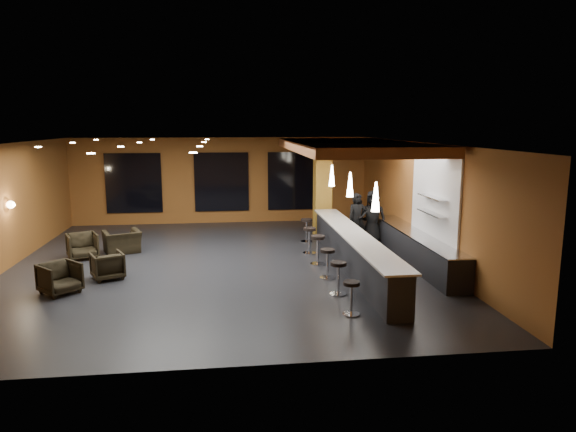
{
  "coord_description": "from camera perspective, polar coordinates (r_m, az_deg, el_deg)",
  "views": [
    {
      "loc": [
        0.12,
        -14.62,
        4.05
      ],
      "look_at": [
        2.0,
        0.5,
        1.3
      ],
      "focal_mm": 32.0,
      "sensor_mm": 36.0,
      "label": 1
    }
  ],
  "objects": [
    {
      "name": "window_left",
      "position": [
        21.5,
        -16.77,
        3.52
      ],
      "size": [
        2.2,
        0.06,
        2.4
      ],
      "primitive_type": "cube",
      "color": "black",
      "rests_on": "wall_back"
    },
    {
      "name": "staff_c",
      "position": [
        17.44,
        9.36,
        -0.23
      ],
      "size": [
        1.03,
        0.8,
        1.85
      ],
      "primitive_type": "imported",
      "rotation": [
        0.0,
        0.0,
        -0.26
      ],
      "color": "black",
      "rests_on": "floor"
    },
    {
      "name": "bar_stool_3",
      "position": [
        14.91,
        3.33,
        -3.36
      ],
      "size": [
        0.43,
        0.43,
        0.86
      ],
      "rotation": [
        0.0,
        0.0,
        -0.22
      ],
      "color": "silver",
      "rests_on": "floor"
    },
    {
      "name": "wall_right",
      "position": [
        15.94,
        14.84,
        1.59
      ],
      "size": [
        0.1,
        13.0,
        3.5
      ],
      "primitive_type": "cube",
      "color": "brown",
      "rests_on": "floor"
    },
    {
      "name": "pendant_2",
      "position": [
        17.07,
        4.89,
        4.48
      ],
      "size": [
        0.2,
        0.2,
        0.7
      ],
      "primitive_type": "cone",
      "color": "white",
      "rests_on": "wood_soffit"
    },
    {
      "name": "staff_b",
      "position": [
        17.48,
        7.82,
        -0.63
      ],
      "size": [
        0.93,
        0.83,
        1.58
      ],
      "primitive_type": "imported",
      "rotation": [
        0.0,
        0.0,
        0.36
      ],
      "color": "black",
      "rests_on": "floor"
    },
    {
      "name": "bar_stool_0",
      "position": [
        11.15,
        7.06,
        -8.56
      ],
      "size": [
        0.38,
        0.38,
        0.74
      ],
      "rotation": [
        0.0,
        0.0,
        -0.08
      ],
      "color": "silver",
      "rests_on": "floor"
    },
    {
      "name": "pendant_1",
      "position": [
        14.65,
        6.91,
        3.5
      ],
      "size": [
        0.2,
        0.2,
        0.7
      ],
      "primitive_type": "cone",
      "color": "white",
      "rests_on": "wood_soffit"
    },
    {
      "name": "wall_sconce",
      "position": [
        16.42,
        -28.44,
        1.12
      ],
      "size": [
        0.22,
        0.22,
        0.22
      ],
      "primitive_type": "sphere",
      "color": "#FFE5B2",
      "rests_on": "wall_left"
    },
    {
      "name": "wall_shelf_upper",
      "position": [
        14.72,
        15.78,
        2.03
      ],
      "size": [
        0.3,
        1.5,
        0.03
      ],
      "primitive_type": "cube",
      "color": "silver",
      "rests_on": "wall_right"
    },
    {
      "name": "wall_shelf_lower",
      "position": [
        14.78,
        15.7,
        0.31
      ],
      "size": [
        0.3,
        1.5,
        0.03
      ],
      "primitive_type": "cube",
      "color": "silver",
      "rests_on": "wall_right"
    },
    {
      "name": "pendant_0",
      "position": [
        12.26,
        9.72,
        2.12
      ],
      "size": [
        0.2,
        0.2,
        0.7
      ],
      "primitive_type": "cone",
      "color": "white",
      "rests_on": "wood_soffit"
    },
    {
      "name": "armchair_a",
      "position": [
        13.61,
        -24.02,
        -6.32
      ],
      "size": [
        1.16,
        1.16,
        0.76
      ],
      "primitive_type": "imported",
      "rotation": [
        0.0,
        0.0,
        0.77
      ],
      "color": "black",
      "rests_on": "floor"
    },
    {
      "name": "armchair_c",
      "position": [
        16.78,
        -21.87,
        -3.11
      ],
      "size": [
        1.11,
        1.12,
        0.78
      ],
      "primitive_type": "imported",
      "rotation": [
        0.0,
        0.0,
        0.41
      ],
      "color": "black",
      "rests_on": "floor"
    },
    {
      "name": "bar_counter",
      "position": [
        14.51,
        7.23,
        -4.01
      ],
      "size": [
        0.6,
        8.0,
        1.0
      ],
      "primitive_type": "cube",
      "color": "black",
      "rests_on": "floor"
    },
    {
      "name": "prep_counter",
      "position": [
        15.59,
        13.93,
        -3.5
      ],
      "size": [
        0.7,
        6.0,
        0.86
      ],
      "primitive_type": "cube",
      "color": "black",
      "rests_on": "floor"
    },
    {
      "name": "wall_front",
      "position": [
        8.39,
        -7.67,
        -5.76
      ],
      "size": [
        12.0,
        0.1,
        3.5
      ],
      "primitive_type": "cube",
      "color": "brown",
      "rests_on": "floor"
    },
    {
      "name": "prep_top",
      "position": [
        15.49,
        14.0,
        -1.87
      ],
      "size": [
        0.72,
        6.0,
        0.03
      ],
      "primitive_type": "cube",
      "color": "silver",
      "rests_on": "prep_counter"
    },
    {
      "name": "armchair_b",
      "position": [
        14.4,
        -19.43,
        -5.22
      ],
      "size": [
        1.02,
        1.03,
        0.71
      ],
      "primitive_type": "imported",
      "rotation": [
        0.0,
        0.0,
        3.58
      ],
      "color": "black",
      "rests_on": "floor"
    },
    {
      "name": "bar_stool_2",
      "position": [
        13.62,
        4.41,
        -4.86
      ],
      "size": [
        0.4,
        0.4,
        0.8
      ],
      "rotation": [
        0.0,
        0.0,
        -0.24
      ],
      "color": "silver",
      "rests_on": "floor"
    },
    {
      "name": "bar_stool_4",
      "position": [
        16.15,
        2.4,
        -2.35
      ],
      "size": [
        0.42,
        0.42,
        0.83
      ],
      "rotation": [
        0.0,
        0.0,
        -0.22
      ],
      "color": "silver",
      "rests_on": "floor"
    },
    {
      "name": "ceiling",
      "position": [
        14.63,
        -7.63,
        8.18
      ],
      "size": [
        12.0,
        13.0,
        0.1
      ],
      "primitive_type": "cube",
      "color": "black"
    },
    {
      "name": "floor",
      "position": [
        15.18,
        -7.31,
        -5.52
      ],
      "size": [
        12.0,
        13.0,
        0.1
      ],
      "primitive_type": "cube",
      "color": "black",
      "rests_on": "ground"
    },
    {
      "name": "window_center",
      "position": [
        21.19,
        -7.38,
        3.78
      ],
      "size": [
        2.2,
        0.06,
        2.4
      ],
      "primitive_type": "cube",
      "color": "black",
      "rests_on": "wall_back"
    },
    {
      "name": "wall_back",
      "position": [
        21.29,
        -7.39,
        3.94
      ],
      "size": [
        12.0,
        0.1,
        3.5
      ],
      "primitive_type": "cube",
      "color": "brown",
      "rests_on": "floor"
    },
    {
      "name": "bar_top",
      "position": [
        14.39,
        7.28,
        -1.99
      ],
      "size": [
        0.78,
        8.1,
        0.05
      ],
      "primitive_type": "cube",
      "color": "beige",
      "rests_on": "bar_counter"
    },
    {
      "name": "staff_a",
      "position": [
        17.12,
        7.7,
        -0.47
      ],
      "size": [
        0.69,
        0.49,
        1.8
      ],
      "primitive_type": "imported",
      "rotation": [
        0.0,
        0.0,
        0.1
      ],
      "color": "black",
      "rests_on": "floor"
    },
    {
      "name": "bar_stool_5",
      "position": [
        17.72,
        2.08,
        -1.26
      ],
      "size": [
        0.41,
        0.41,
        0.82
      ],
      "rotation": [
        0.0,
        0.0,
        -0.4
      ],
      "color": "silver",
      "rests_on": "floor"
    },
    {
      "name": "wood_soffit",
      "position": [
        16.11,
        6.92,
        7.7
      ],
      "size": [
        3.6,
        8.0,
        0.28
      ],
      "primitive_type": "cube",
      "color": "#AB6032",
      "rests_on": "ceiling"
    },
    {
      "name": "tile_backsplash",
      "position": [
        14.96,
        15.98,
        1.96
      ],
      "size": [
        0.06,
        3.2,
        2.4
      ],
      "primitive_type": "cube",
      "color": "white",
      "rests_on": "wall_right"
    },
    {
      "name": "window_right",
      "position": [
        21.38,
        0.7,
        3.92
      ],
      "size": [
        2.2,
        0.06,
        2.4
      ],
      "primitive_type": "cube",
      "color": "black",
      "rests_on": "wall_back"
    },
    {
      "name": "armchair_d",
      "position": [
        17.14,
        -17.95,
        -2.73
      ],
      "size": [
        1.36,
        1.29,
        0.71
      ],
      "primitive_type": "imported",
      "rotation": [
        0.0,
        0.0,
        3.52
      ],
      "color": "black",
      "rests_on": "floor"
    },
    {
      "name": "bar_stool_1",
      "position": [
        12.39,
        5.61,
        -6.41
      ],
      "size": [
        0.41,
        0.41,
        0.8
      ],
      "rotation": [
        0.0,
        0.0,
        -0.15
      ],
      "color": "silver",
      "rests_on": "floor"
    },
    {
      "name": "column",
      "position": [
        18.7,
        3.85,
        3.14
      ],
      "size": [
        0.6,
        0.6,
        3.5
      ],
      "primitive_type": "cube",
      "color": "#A67725",
      "rests_on": "floor"
    }
  ]
}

